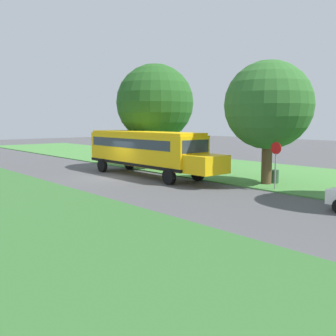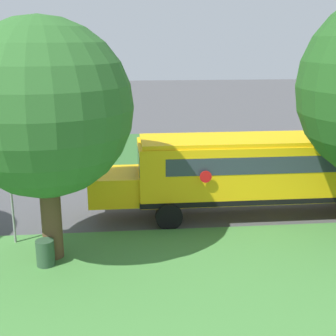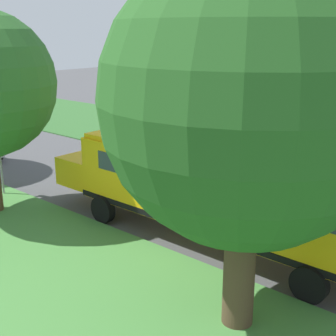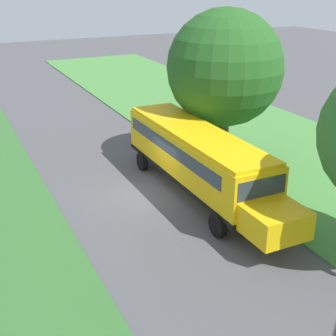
{
  "view_description": "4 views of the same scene",
  "coord_description": "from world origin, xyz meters",
  "px_view_note": "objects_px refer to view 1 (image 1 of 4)",
  "views": [
    {
      "loc": [
        14.28,
        23.17,
        3.96
      ],
      "look_at": [
        -0.64,
        5.66,
        1.15
      ],
      "focal_mm": 42.0,
      "sensor_mm": 36.0,
      "label": 1
    },
    {
      "loc": [
        -19.88,
        6.62,
        6.86
      ],
      "look_at": [
        0.13,
        4.62,
        1.27
      ],
      "focal_mm": 50.0,
      "sensor_mm": 36.0,
      "label": 2
    },
    {
      "loc": [
        -14.17,
        -7.09,
        6.75
      ],
      "look_at": [
        -0.19,
        5.0,
        1.24
      ],
      "focal_mm": 50.0,
      "sensor_mm": 36.0,
      "label": 3
    },
    {
      "loc": [
        7.82,
        19.11,
        9.96
      ],
      "look_at": [
        -0.89,
        1.16,
        1.68
      ],
      "focal_mm": 50.0,
      "sensor_mm": 36.0,
      "label": 4
    }
  ],
  "objects_px": {
    "school_bus": "(146,149)",
    "oak_tree_roadside_mid": "(268,106)",
    "oak_tree_beside_bus": "(156,102)",
    "trash_bin": "(274,177)",
    "stop_sign": "(276,160)"
  },
  "relations": [
    {
      "from": "school_bus",
      "to": "oak_tree_roadside_mid",
      "type": "relative_size",
      "value": 1.65
    },
    {
      "from": "school_bus",
      "to": "oak_tree_beside_bus",
      "type": "bearing_deg",
      "value": -137.78
    },
    {
      "from": "school_bus",
      "to": "trash_bin",
      "type": "xyz_separation_m",
      "value": [
        -3.86,
        8.01,
        -1.47
      ]
    },
    {
      "from": "school_bus",
      "to": "oak_tree_beside_bus",
      "type": "relative_size",
      "value": 1.47
    },
    {
      "from": "school_bus",
      "to": "stop_sign",
      "type": "relative_size",
      "value": 4.53
    },
    {
      "from": "school_bus",
      "to": "oak_tree_roadside_mid",
      "type": "distance_m",
      "value": 8.94
    },
    {
      "from": "oak_tree_beside_bus",
      "to": "trash_bin",
      "type": "xyz_separation_m",
      "value": [
        -0.49,
        11.06,
        -4.99
      ]
    },
    {
      "from": "trash_bin",
      "to": "school_bus",
      "type": "bearing_deg",
      "value": -64.24
    },
    {
      "from": "oak_tree_beside_bus",
      "to": "oak_tree_roadside_mid",
      "type": "relative_size",
      "value": 1.13
    },
    {
      "from": "trash_bin",
      "to": "stop_sign",
      "type": "bearing_deg",
      "value": 35.64
    },
    {
      "from": "stop_sign",
      "to": "oak_tree_beside_bus",
      "type": "bearing_deg",
      "value": -96.09
    },
    {
      "from": "school_bus",
      "to": "oak_tree_beside_bus",
      "type": "distance_m",
      "value": 5.75
    },
    {
      "from": "school_bus",
      "to": "trash_bin",
      "type": "relative_size",
      "value": 13.8
    },
    {
      "from": "school_bus",
      "to": "stop_sign",
      "type": "xyz_separation_m",
      "value": [
        -2.05,
        9.31,
        -0.19
      ]
    },
    {
      "from": "oak_tree_beside_bus",
      "to": "trash_bin",
      "type": "bearing_deg",
      "value": 92.56
    }
  ]
}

